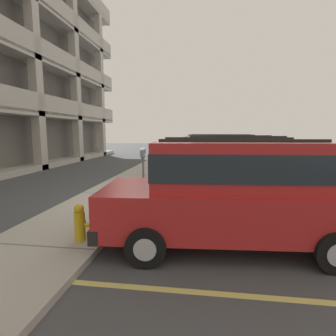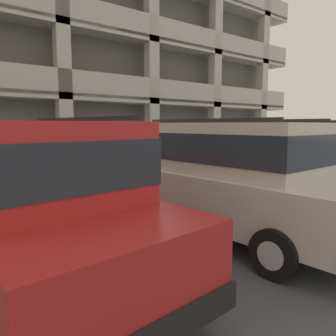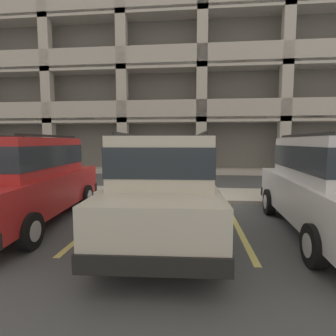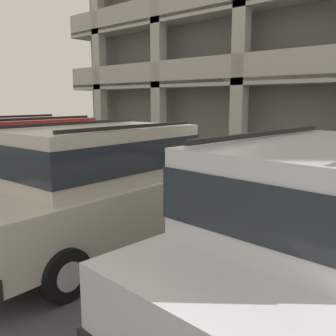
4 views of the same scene
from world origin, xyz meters
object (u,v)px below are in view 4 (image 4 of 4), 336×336
(red_sedan, at_px, (24,159))
(dark_hatchback, at_px, (320,225))
(parking_meter_near, at_px, (217,155))
(silver_suv, at_px, (104,182))
(fire_hydrant, at_px, (109,168))
(parking_meter_far, at_px, (53,135))

(red_sedan, bearing_deg, dark_hatchback, -5.60)
(red_sedan, bearing_deg, parking_meter_near, 31.17)
(silver_suv, distance_m, dark_hatchback, 3.36)
(silver_suv, bearing_deg, parking_meter_near, 82.70)
(silver_suv, bearing_deg, fire_hydrant, 137.44)
(parking_meter_near, bearing_deg, parking_meter_far, 179.83)
(parking_meter_near, bearing_deg, red_sedan, -144.67)
(fire_hydrant, bearing_deg, red_sedan, -81.23)
(red_sedan, distance_m, fire_hydrant, 2.89)
(dark_hatchback, bearing_deg, red_sedan, -178.51)
(parking_meter_far, relative_size, fire_hydrant, 2.21)
(red_sedan, height_order, dark_hatchback, same)
(silver_suv, relative_size, parking_meter_near, 3.22)
(red_sedan, relative_size, parking_meter_far, 3.17)
(parking_meter_near, bearing_deg, silver_suv, -94.93)
(dark_hatchback, relative_size, fire_hydrant, 6.96)
(dark_hatchback, bearing_deg, silver_suv, -174.14)
(dark_hatchback, xyz_separation_m, fire_hydrant, (-7.06, 2.96, -0.62))
(parking_meter_far, bearing_deg, fire_hydrant, 6.46)
(dark_hatchback, relative_size, parking_meter_far, 3.15)
(dark_hatchback, xyz_separation_m, parking_meter_far, (-9.51, 2.68, 0.18))
(dark_hatchback, height_order, parking_meter_near, dark_hatchback)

